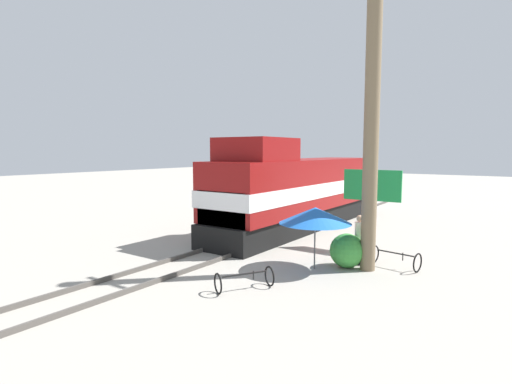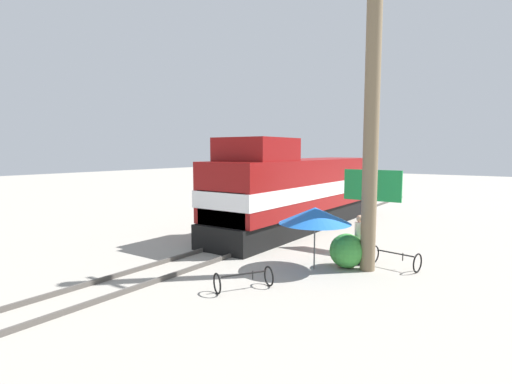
{
  "view_description": "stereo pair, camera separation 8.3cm",
  "coord_description": "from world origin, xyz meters",
  "px_view_note": "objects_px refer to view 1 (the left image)",
  "views": [
    {
      "loc": [
        9.95,
        -13.36,
        4.03
      ],
      "look_at": [
        1.2,
        -0.76,
        2.44
      ],
      "focal_mm": 28.0,
      "sensor_mm": 36.0,
      "label": 1
    },
    {
      "loc": [
        10.02,
        -13.31,
        4.03
      ],
      "look_at": [
        1.2,
        -0.76,
        2.44
      ],
      "focal_mm": 28.0,
      "sensor_mm": 36.0,
      "label": 2
    }
  ],
  "objects_px": {
    "person_bystander": "(359,238)",
    "bicycle_spare": "(245,279)",
    "vendor_umbrella": "(315,215)",
    "billboard_sign": "(372,190)",
    "locomotive": "(298,191)",
    "bicycle": "(395,258)",
    "utility_pole": "(372,104)"
  },
  "relations": [
    {
      "from": "locomotive",
      "to": "utility_pole",
      "type": "distance_m",
      "value": 8.33
    },
    {
      "from": "vendor_umbrella",
      "to": "billboard_sign",
      "type": "bearing_deg",
      "value": 81.17
    },
    {
      "from": "locomotive",
      "to": "bicycle",
      "type": "distance_m",
      "value": 7.74
    },
    {
      "from": "utility_pole",
      "to": "bicycle_spare",
      "type": "bearing_deg",
      "value": -119.43
    },
    {
      "from": "vendor_umbrella",
      "to": "billboard_sign",
      "type": "distance_m",
      "value": 3.98
    },
    {
      "from": "locomotive",
      "to": "vendor_umbrella",
      "type": "distance_m",
      "value": 7.26
    },
    {
      "from": "utility_pole",
      "to": "person_bystander",
      "type": "height_order",
      "value": "utility_pole"
    },
    {
      "from": "locomotive",
      "to": "person_bystander",
      "type": "xyz_separation_m",
      "value": [
        5.06,
        -4.63,
        -0.98
      ]
    },
    {
      "from": "bicycle",
      "to": "bicycle_spare",
      "type": "relative_size",
      "value": 0.98
    },
    {
      "from": "billboard_sign",
      "to": "bicycle_spare",
      "type": "distance_m",
      "value": 7.36
    },
    {
      "from": "bicycle",
      "to": "bicycle_spare",
      "type": "xyz_separation_m",
      "value": [
        -2.95,
        -4.76,
        -0.02
      ]
    },
    {
      "from": "locomotive",
      "to": "vendor_umbrella",
      "type": "height_order",
      "value": "locomotive"
    },
    {
      "from": "bicycle",
      "to": "bicycle_spare",
      "type": "distance_m",
      "value": 5.6
    },
    {
      "from": "locomotive",
      "to": "bicycle_spare",
      "type": "distance_m",
      "value": 9.79
    },
    {
      "from": "locomotive",
      "to": "utility_pole",
      "type": "height_order",
      "value": "utility_pole"
    },
    {
      "from": "person_bystander",
      "to": "bicycle_spare",
      "type": "relative_size",
      "value": 1.02
    },
    {
      "from": "vendor_umbrella",
      "to": "billboard_sign",
      "type": "relative_size",
      "value": 0.75
    },
    {
      "from": "utility_pole",
      "to": "bicycle_spare",
      "type": "xyz_separation_m",
      "value": [
        -2.25,
        -3.99,
        -5.24
      ]
    },
    {
      "from": "utility_pole",
      "to": "billboard_sign",
      "type": "height_order",
      "value": "utility_pole"
    },
    {
      "from": "billboard_sign",
      "to": "locomotive",
      "type": "bearing_deg",
      "value": 154.92
    },
    {
      "from": "bicycle",
      "to": "locomotive",
      "type": "bearing_deg",
      "value": 65.4
    },
    {
      "from": "vendor_umbrella",
      "to": "billboard_sign",
      "type": "xyz_separation_m",
      "value": [
        0.6,
        3.89,
        0.6
      ]
    },
    {
      "from": "locomotive",
      "to": "vendor_umbrella",
      "type": "bearing_deg",
      "value": -56.47
    },
    {
      "from": "billboard_sign",
      "to": "bicycle",
      "type": "relative_size",
      "value": 1.91
    },
    {
      "from": "utility_pole",
      "to": "billboard_sign",
      "type": "bearing_deg",
      "value": 107.22
    },
    {
      "from": "utility_pole",
      "to": "vendor_umbrella",
      "type": "xyz_separation_m",
      "value": [
        -1.51,
        -0.96,
        -3.7
      ]
    },
    {
      "from": "utility_pole",
      "to": "billboard_sign",
      "type": "distance_m",
      "value": 4.36
    },
    {
      "from": "locomotive",
      "to": "person_bystander",
      "type": "bearing_deg",
      "value": -42.51
    },
    {
      "from": "locomotive",
      "to": "bicycle",
      "type": "bearing_deg",
      "value": -34.71
    },
    {
      "from": "bicycle",
      "to": "utility_pole",
      "type": "bearing_deg",
      "value": 148.05
    },
    {
      "from": "vendor_umbrella",
      "to": "bicycle",
      "type": "relative_size",
      "value": 1.43
    },
    {
      "from": "locomotive",
      "to": "billboard_sign",
      "type": "height_order",
      "value": "locomotive"
    }
  ]
}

